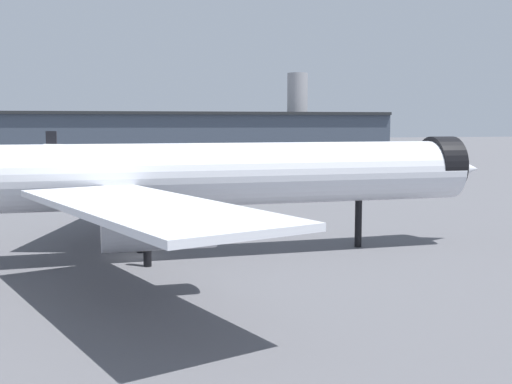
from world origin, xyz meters
TOP-DOWN VIEW (x-y plane):
  - ground at (0.00, 0.00)m, footprint 900.00×900.00m
  - airliner_near_gate at (2.86, -1.47)m, footprint 64.78×59.27m
  - airliner_far_taxiway at (2.51, 131.99)m, footprint 31.78×29.34m
  - terminal_building at (27.35, 207.02)m, footprint 214.34×51.93m
  - traffic_cone_near_nose at (7.15, 34.20)m, footprint 0.60×0.60m

SIDE VIEW (x-z plane):
  - ground at x=0.00m, z-range 0.00..0.00m
  - traffic_cone_near_nose at x=7.15m, z-range 0.00..0.76m
  - airliner_far_taxiway at x=2.51m, z-range -0.60..9.52m
  - airliner_near_gate at x=2.86m, z-range -1.01..15.96m
  - terminal_building at x=27.35m, z-range -8.09..25.87m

